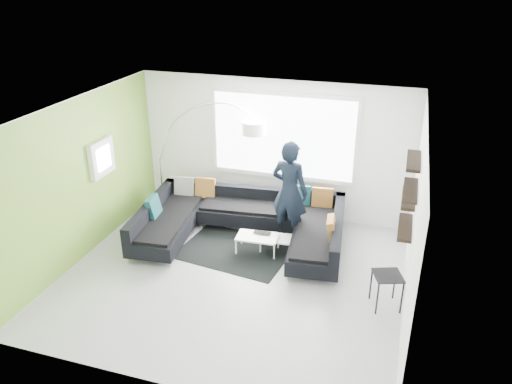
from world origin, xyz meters
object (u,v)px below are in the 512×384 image
at_px(person, 290,192).
at_px(laptop, 261,234).
at_px(coffee_table, 267,243).
at_px(sectional_sofa, 241,226).
at_px(side_table, 386,291).
at_px(arc_lamp, 160,160).

height_order(person, laptop, person).
height_order(coffee_table, laptop, laptop).
bearing_deg(person, sectional_sofa, 39.75).
height_order(side_table, laptop, side_table).
xyz_separation_m(sectional_sofa, laptop, (0.43, -0.15, -0.03)).
relative_size(person, laptop, 6.05).
distance_m(side_table, laptop, 2.49).
relative_size(coffee_table, laptop, 2.96).
xyz_separation_m(arc_lamp, person, (2.78, -0.31, -0.20)).
distance_m(arc_lamp, person, 2.80).
relative_size(coffee_table, side_table, 1.70).
bearing_deg(laptop, person, 57.20).
bearing_deg(side_table, person, 140.39).
bearing_deg(sectional_sofa, person, 21.00).
bearing_deg(arc_lamp, laptop, -34.47).
bearing_deg(coffee_table, person, 62.20).
xyz_separation_m(sectional_sofa, side_table, (2.71, -1.17, -0.07)).
height_order(side_table, person, person).
height_order(coffee_table, arc_lamp, arc_lamp).
xyz_separation_m(side_table, laptop, (-2.27, 1.02, 0.04)).
relative_size(arc_lamp, person, 1.20).
bearing_deg(side_table, arc_lamp, 158.02).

